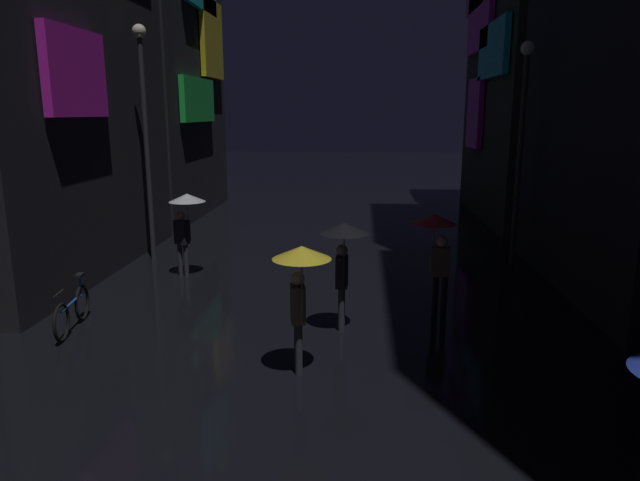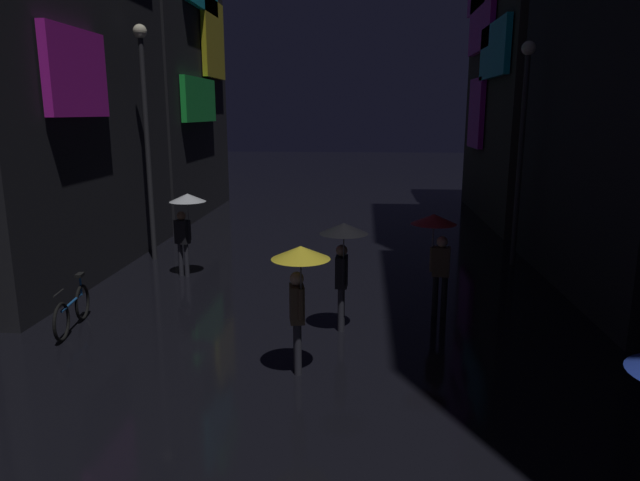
# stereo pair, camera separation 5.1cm
# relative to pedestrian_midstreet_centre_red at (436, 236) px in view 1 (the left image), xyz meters

# --- Properties ---
(building_left_far) EXTENTS (4.25, 7.88, 14.47)m
(building_left_far) POSITION_rel_pedestrian_midstreet_centre_red_xyz_m (-9.83, 11.36, 5.57)
(building_left_far) COLOR black
(building_left_far) RESTS_ON ground
(building_right_far) EXTENTS (4.25, 8.53, 12.06)m
(building_right_far) POSITION_rel_pedestrian_midstreet_centre_red_xyz_m (5.10, 11.69, 4.38)
(building_right_far) COLOR #33302D
(building_right_far) RESTS_ON ground
(pedestrian_midstreet_centre_red) EXTENTS (0.90, 0.90, 2.12)m
(pedestrian_midstreet_centre_red) POSITION_rel_pedestrian_midstreet_centre_red_xyz_m (0.00, 0.00, 0.00)
(pedestrian_midstreet_centre_red) COLOR black
(pedestrian_midstreet_centre_red) RESTS_ON ground
(pedestrian_midstreet_left_clear) EXTENTS (0.90, 0.90, 2.12)m
(pedestrian_midstreet_left_clear) POSITION_rel_pedestrian_midstreet_centre_red_xyz_m (-5.86, 2.46, 0.00)
(pedestrian_midstreet_left_clear) COLOR #2D2D38
(pedestrian_midstreet_left_clear) RESTS_ON ground
(pedestrian_foreground_right_yellow) EXTENTS (0.90, 0.90, 2.12)m
(pedestrian_foreground_right_yellow) POSITION_rel_pedestrian_midstreet_centre_red_xyz_m (-2.40, -2.89, 0.00)
(pedestrian_foreground_right_yellow) COLOR #2D2D38
(pedestrian_foreground_right_yellow) RESTS_ON ground
(pedestrian_foreground_left_black) EXTENTS (0.90, 0.90, 2.12)m
(pedestrian_foreground_left_black) POSITION_rel_pedestrian_midstreet_centre_red_xyz_m (-1.81, -1.00, 0.00)
(pedestrian_foreground_left_black) COLOR #2D2D38
(pedestrian_foreground_left_black) RESTS_ON ground
(bicycle_parked_at_storefront) EXTENTS (0.32, 1.81, 0.96)m
(bicycle_parked_at_storefront) POSITION_rel_pedestrian_midstreet_centre_red_xyz_m (-6.96, -1.28, -1.28)
(bicycle_parked_at_storefront) COLOR black
(bicycle_parked_at_storefront) RESTS_ON ground
(streetlamp_left_far) EXTENTS (0.36, 0.36, 6.33)m
(streetlamp_left_far) POSITION_rel_pedestrian_midstreet_centre_red_xyz_m (-7.36, 4.09, 2.22)
(streetlamp_left_far) COLOR #2D2D33
(streetlamp_left_far) RESTS_ON ground
(streetlamp_right_far) EXTENTS (0.36, 0.36, 5.84)m
(streetlamp_right_far) POSITION_rel_pedestrian_midstreet_centre_red_xyz_m (2.64, 4.26, 1.96)
(streetlamp_right_far) COLOR #2D2D33
(streetlamp_right_far) RESTS_ON ground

